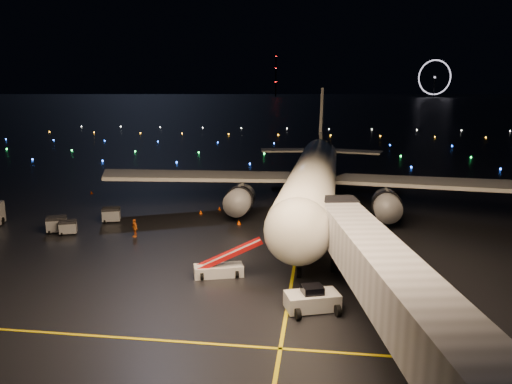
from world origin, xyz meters
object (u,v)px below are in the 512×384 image
Objects in this scene: baggage_cart_1 at (111,215)px; baggage_cart_0 at (68,227)px; belt_loader at (218,259)px; pushback_tug at (312,298)px; crew_c at (135,228)px; baggage_cart_2 at (57,225)px; airliner at (315,151)px.

baggage_cart_0 is at bearing -132.80° from baggage_cart_1.
belt_loader is at bearing -60.26° from baggage_cart_1.
pushback_tug is 1.94× the size of crew_c.
baggage_cart_1 is at bearing 25.75° from baggage_cart_2.
pushback_tug is at bearing -57.69° from baggage_cart_1.
belt_loader is 3.09× the size of crew_c.
airliner is at bearing 2.55° from baggage_cart_2.
crew_c is at bearing -22.50° from baggage_cart_0.
pushback_tug is at bearing -52.05° from baggage_cart_0.
crew_c is (-18.52, -14.27, -6.68)m from airliner.
belt_loader is 22.55m from baggage_cart_2.
pushback_tug is 1.88× the size of baggage_cart_1.
pushback_tug is at bearing -87.31° from airliner.
airliner is at bearing 71.82° from pushback_tug.
baggage_cart_0 is at bearing 131.02° from pushback_tug.
belt_loader is at bearing -105.61° from airliner.
baggage_cart_1 is at bearing 175.82° from crew_c.
crew_c reaches higher than baggage_cart_0.
baggage_cart_2 reaches higher than baggage_cart_0.
crew_c is 9.07m from baggage_cart_2.
pushback_tug reaches higher than baggage_cart_2.
pushback_tug reaches higher than baggage_cart_0.
crew_c reaches higher than baggage_cart_2.
belt_loader reaches higher than baggage_cart_2.
baggage_cart_2 is at bearing 141.00° from baggage_cart_0.
baggage_cart_0 is (-26.53, 15.20, -0.15)m from pushback_tug.
belt_loader is 14.69m from crew_c.
baggage_cart_1 is at bearing -157.53° from airliner.
crew_c is 0.97× the size of baggage_cart_1.
baggage_cart_1 is (-23.97, 20.53, -0.05)m from pushback_tug.
crew_c reaches higher than baggage_cart_1.
pushback_tug is 32.16m from baggage_cart_2.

